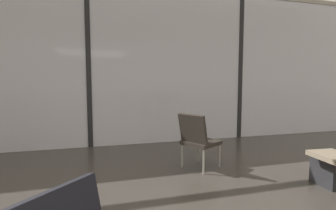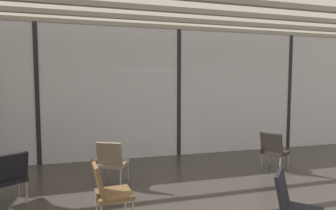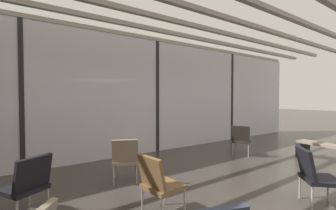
# 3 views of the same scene
# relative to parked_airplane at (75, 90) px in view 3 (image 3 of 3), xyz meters

# --- Properties ---
(glass_curtain_wall) EXTENTS (14.00, 0.08, 3.38)m
(glass_curtain_wall) POSITION_rel_parked_airplane_xyz_m (1.36, -4.60, -0.30)
(glass_curtain_wall) COLOR silver
(glass_curtain_wall) RESTS_ON ground
(window_mullion_0) EXTENTS (0.10, 0.12, 3.38)m
(window_mullion_0) POSITION_rel_parked_airplane_xyz_m (-2.14, -4.60, -0.30)
(window_mullion_0) COLOR black
(window_mullion_0) RESTS_ON ground
(window_mullion_1) EXTENTS (0.10, 0.12, 3.38)m
(window_mullion_1) POSITION_rel_parked_airplane_xyz_m (1.36, -4.60, -0.30)
(window_mullion_1) COLOR black
(window_mullion_1) RESTS_ON ground
(window_mullion_2) EXTENTS (0.10, 0.12, 3.38)m
(window_mullion_2) POSITION_rel_parked_airplane_xyz_m (4.86, -4.60, -0.30)
(window_mullion_2) COLOR black
(window_mullion_2) RESTS_ON ground
(ceiling_slats) EXTENTS (13.72, 6.72, 0.10)m
(ceiling_slats) POSITION_rel_parked_airplane_xyz_m (1.36, -7.90, 1.43)
(ceiling_slats) COLOR gray
(ceiling_slats) RESTS_ON glass_curtain_wall
(parked_airplane) EXTENTS (10.96, 3.99, 3.99)m
(parked_airplane) POSITION_rel_parked_airplane_xyz_m (0.00, 0.00, 0.00)
(parked_airplane) COLOR #B2BCD6
(parked_airplane) RESTS_ON ground
(lounge_chair_1) EXTENTS (0.67, 0.69, 0.87)m
(lounge_chair_1) POSITION_rel_parked_airplane_xyz_m (-2.17, -6.92, -1.50)
(lounge_chair_1) COLOR black
(lounge_chair_1) RESTS_ON ground
(lounge_chair_4) EXTENTS (0.69, 0.68, 0.87)m
(lounge_chair_4) POSITION_rel_parked_airplane_xyz_m (3.00, -6.48, -1.50)
(lounge_chair_4) COLOR #28231E
(lounge_chair_4) RESTS_ON ground
(lounge_chair_5) EXTENTS (0.58, 0.54, 0.87)m
(lounge_chair_5) POSITION_rel_parked_airplane_xyz_m (-0.69, -7.89, -1.50)
(lounge_chair_5) COLOR brown
(lounge_chair_5) RESTS_ON ground
(lounge_chair_6) EXTENTS (0.71, 0.71, 0.87)m
(lounge_chair_6) POSITION_rel_parked_airplane_xyz_m (1.44, -8.98, -1.50)
(lounge_chair_6) COLOR black
(lounge_chair_6) RESTS_ON ground
(lounge_chair_7) EXTENTS (0.66, 0.68, 0.87)m
(lounge_chair_7) POSITION_rel_parked_airplane_xyz_m (-0.54, -6.47, -1.50)
(lounge_chair_7) COLOR #7F705B
(lounge_chair_7) RESTS_ON ground
(waiting_bench) EXTENTS (0.52, 1.70, 0.47)m
(waiting_bench) POSITION_rel_parked_airplane_xyz_m (4.25, -8.21, -1.63)
(waiting_bench) COLOR #7F705B
(waiting_bench) RESTS_ON ground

